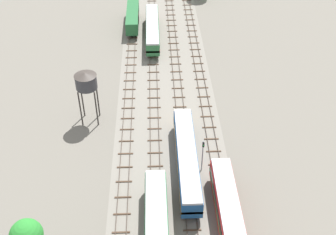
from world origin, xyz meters
TOP-DOWN VIEW (x-y plane):
  - ground_plane at (0.00, 56.00)m, footprint 480.00×480.00m
  - ballast_bed at (0.00, 56.00)m, footprint 18.04×176.00m
  - track_far_left at (-7.02, 57.00)m, footprint 2.40×126.00m
  - track_left at (-2.34, 57.00)m, footprint 2.40×126.00m
  - track_centre_left at (2.34, 57.00)m, footprint 2.40×126.00m
  - track_centre at (7.02, 57.00)m, footprint 2.40×126.00m
  - passenger_coach_centre_near at (7.02, 20.71)m, footprint 2.96×22.00m
  - diesel_railcar_centre_left_mid at (2.34, 33.56)m, footprint 2.96×20.50m
  - diesel_railcar_left_midfar at (-2.34, 75.97)m, footprint 2.96×20.50m
  - freight_boxcar_far_left_far at (-7.01, 82.46)m, footprint 2.87×14.00m
  - water_tower at (-13.32, 46.36)m, footprint 3.71×3.71m
  - signal_post_nearest at (4.68, 33.53)m, footprint 0.28×0.47m

SIDE VIEW (x-z plane):
  - ground_plane at x=0.00m, z-range 0.00..0.00m
  - ballast_bed at x=0.00m, z-range 0.00..0.01m
  - track_far_left at x=-7.02m, z-range -0.01..0.28m
  - track_left at x=-2.34m, z-range -0.01..0.28m
  - track_centre_left at x=2.34m, z-range -0.01..0.28m
  - track_centre at x=7.02m, z-range -0.01..0.28m
  - freight_boxcar_far_left_far at x=-7.01m, z-range 0.65..4.25m
  - diesel_railcar_centre_left_mid at x=2.34m, z-range 0.70..4.50m
  - diesel_railcar_left_midfar at x=-2.34m, z-range 0.70..4.50m
  - passenger_coach_centre_near at x=7.02m, z-range 0.71..4.51m
  - signal_post_nearest at x=4.68m, z-range 0.75..6.50m
  - water_tower at x=-13.32m, z-range 3.23..12.91m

